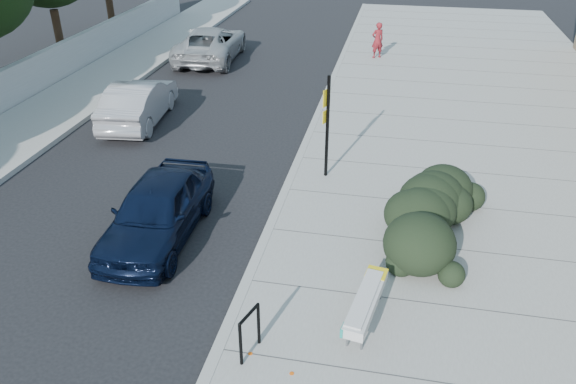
# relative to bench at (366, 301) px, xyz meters

# --- Properties ---
(ground) EXTENTS (120.00, 120.00, 0.00)m
(ground) POSITION_rel_bench_xyz_m (-2.50, 0.75, -0.62)
(ground) COLOR black
(ground) RESTS_ON ground
(sidewalk_near) EXTENTS (11.20, 50.00, 0.15)m
(sidewalk_near) POSITION_rel_bench_xyz_m (3.10, 5.75, -0.54)
(sidewalk_near) COLOR gray
(sidewalk_near) RESTS_ON ground
(curb_near) EXTENTS (0.22, 50.00, 0.17)m
(curb_near) POSITION_rel_bench_xyz_m (-2.50, 5.75, -0.53)
(curb_near) COLOR #9E9E99
(curb_near) RESTS_ON ground
(curb_far) EXTENTS (0.22, 50.00, 0.17)m
(curb_far) POSITION_rel_bench_xyz_m (-10.50, 5.75, -0.53)
(curb_far) COLOR #9E9E99
(curb_far) RESTS_ON ground
(bench) EXTENTS (0.74, 1.99, 0.59)m
(bench) POSITION_rel_bench_xyz_m (0.00, 0.00, 0.00)
(bench) COLOR gray
(bench) RESTS_ON sidewalk_near
(bike_rack) EXTENTS (0.23, 0.60, 0.92)m
(bike_rack) POSITION_rel_bench_xyz_m (-1.90, -1.22, 0.09)
(bike_rack) COLOR black
(bike_rack) RESTS_ON sidewalk_near
(sign_post) EXTENTS (0.17, 0.31, 2.89)m
(sign_post) POSITION_rel_bench_xyz_m (-1.57, 5.76, 1.16)
(sign_post) COLOR black
(sign_post) RESTS_ON sidewalk_near
(hedge) EXTENTS (2.24, 3.90, 1.40)m
(hedge) POSITION_rel_bench_xyz_m (1.45, 3.25, 0.23)
(hedge) COLOR black
(hedge) RESTS_ON sidewalk_near
(sedan_navy) EXTENTS (1.83, 4.33, 1.46)m
(sedan_navy) POSITION_rel_bench_xyz_m (-5.00, 2.13, 0.11)
(sedan_navy) COLOR black
(sedan_navy) RESTS_ON ground
(wagon_silver) EXTENTS (2.03, 4.58, 1.46)m
(wagon_silver) POSITION_rel_bench_xyz_m (-8.50, 8.79, 0.11)
(wagon_silver) COLOR #A2A2A6
(wagon_silver) RESTS_ON ground
(suv_silver) EXTENTS (2.88, 5.61, 1.52)m
(suv_silver) POSITION_rel_bench_xyz_m (-8.50, 16.65, 0.14)
(suv_silver) COLOR #A3A5A8
(suv_silver) RESTS_ON ground
(pedestrian) EXTENTS (0.70, 0.63, 1.61)m
(pedestrian) POSITION_rel_bench_xyz_m (-0.91, 18.02, 0.34)
(pedestrian) COLOR maroon
(pedestrian) RESTS_ON sidewalk_near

